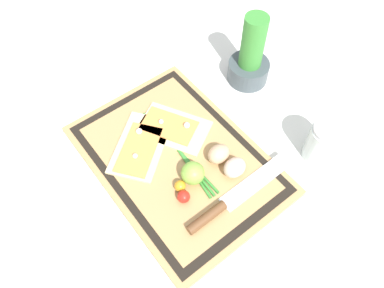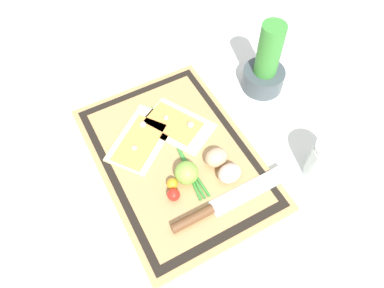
% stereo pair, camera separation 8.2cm
% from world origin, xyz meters
% --- Properties ---
extents(ground_plane, '(6.00, 6.00, 0.00)m').
position_xyz_m(ground_plane, '(0.00, 0.00, 0.00)').
color(ground_plane, silver).
extents(cutting_board, '(0.51, 0.36, 0.02)m').
position_xyz_m(cutting_board, '(0.00, 0.00, 0.01)').
color(cutting_board, tan).
rests_on(cutting_board, ground_plane).
extents(pizza_slice_near, '(0.20, 0.22, 0.02)m').
position_xyz_m(pizza_slice_near, '(-0.08, -0.05, 0.03)').
color(pizza_slice_near, beige).
rests_on(pizza_slice_near, cutting_board).
extents(pizza_slice_far, '(0.21, 0.18, 0.02)m').
position_xyz_m(pizza_slice_far, '(-0.08, 0.04, 0.03)').
color(pizza_slice_far, beige).
rests_on(pizza_slice_far, cutting_board).
extents(knife, '(0.04, 0.30, 0.02)m').
position_xyz_m(knife, '(0.17, 0.01, 0.03)').
color(knife, silver).
rests_on(knife, cutting_board).
extents(egg_brown, '(0.05, 0.06, 0.05)m').
position_xyz_m(egg_brown, '(0.06, 0.08, 0.04)').
color(egg_brown, tan).
rests_on(egg_brown, cutting_board).
extents(egg_pink, '(0.05, 0.06, 0.05)m').
position_xyz_m(egg_pink, '(0.12, 0.08, 0.04)').
color(egg_pink, beige).
rests_on(egg_pink, cutting_board).
extents(lime, '(0.06, 0.06, 0.06)m').
position_xyz_m(lime, '(0.07, -0.01, 0.05)').
color(lime, '#7FB742').
rests_on(lime, cutting_board).
extents(cherry_tomato_red, '(0.03, 0.03, 0.03)m').
position_xyz_m(cherry_tomato_red, '(0.10, -0.06, 0.04)').
color(cherry_tomato_red, red).
rests_on(cherry_tomato_red, cutting_board).
extents(cherry_tomato_yellow, '(0.03, 0.03, 0.03)m').
position_xyz_m(cherry_tomato_yellow, '(0.07, -0.04, 0.03)').
color(cherry_tomato_yellow, orange).
rests_on(cherry_tomato_yellow, cutting_board).
extents(scallion_bunch, '(0.29, 0.05, 0.01)m').
position_xyz_m(scallion_bunch, '(-0.01, 0.01, 0.02)').
color(scallion_bunch, '#388433').
rests_on(scallion_bunch, cutting_board).
extents(herb_pot, '(0.11, 0.11, 0.21)m').
position_xyz_m(herb_pot, '(-0.10, 0.32, 0.07)').
color(herb_pot, '#3D474C').
rests_on(herb_pot, ground_plane).
extents(sauce_jar, '(0.08, 0.08, 0.11)m').
position_xyz_m(sauce_jar, '(0.20, 0.29, 0.05)').
color(sauce_jar, silver).
rests_on(sauce_jar, ground_plane).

